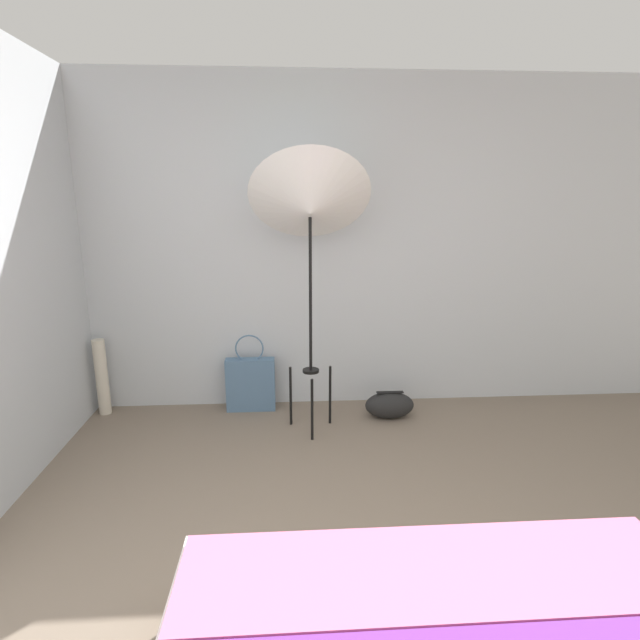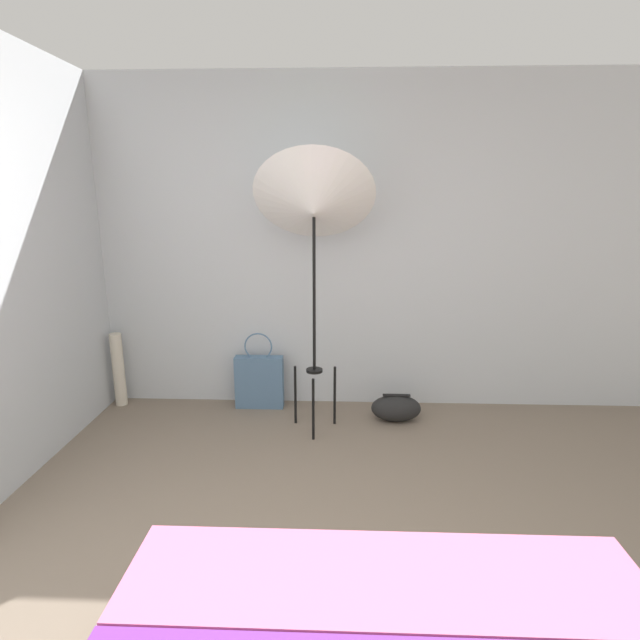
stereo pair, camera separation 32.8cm
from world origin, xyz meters
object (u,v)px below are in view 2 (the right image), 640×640
at_px(tote_bag, 259,381).
at_px(duffel_bag, 396,408).
at_px(photo_umbrella, 314,206).
at_px(paper_roll, 119,370).

bearing_deg(tote_bag, duffel_bag, -11.50).
relative_size(photo_umbrella, paper_roll, 3.27).
distance_m(photo_umbrella, tote_bag, 1.53).
height_order(tote_bag, duffel_bag, tote_bag).
bearing_deg(photo_umbrella, paper_roll, 166.81).
xyz_separation_m(photo_umbrella, paper_roll, (-1.64, 0.38, -1.32)).
bearing_deg(paper_roll, duffel_bag, -5.78).
distance_m(tote_bag, duffel_bag, 1.12).
distance_m(photo_umbrella, duffel_bag, 1.66).
relative_size(photo_umbrella, duffel_bag, 5.24).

